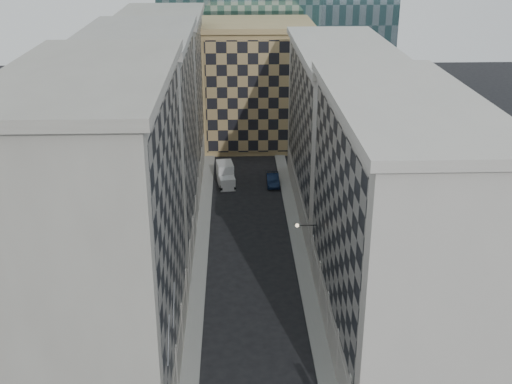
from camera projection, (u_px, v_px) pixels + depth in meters
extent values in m
cube|color=gray|center=(201.00, 255.00, 67.43)|extent=(1.50, 100.00, 0.15)
cube|color=gray|center=(300.00, 253.00, 67.78)|extent=(1.50, 100.00, 0.15)
cube|color=gray|center=(102.00, 241.00, 45.31)|extent=(10.00, 22.00, 23.00)
cube|color=gray|center=(171.00, 221.00, 44.89)|extent=(0.25, 19.36, 18.00)
cube|color=gray|center=(177.00, 355.00, 49.29)|extent=(0.45, 21.12, 3.20)
cube|color=gray|center=(85.00, 75.00, 40.73)|extent=(10.80, 22.80, 0.70)
cylinder|color=gray|center=(172.00, 371.00, 46.52)|extent=(0.90, 0.90, 4.40)
cylinder|color=gray|center=(178.00, 327.00, 51.59)|extent=(0.90, 0.90, 4.40)
cylinder|color=gray|center=(182.00, 291.00, 56.66)|extent=(0.90, 0.90, 4.40)
cube|color=gray|center=(142.00, 148.00, 65.78)|extent=(10.00, 22.00, 22.00)
cube|color=gray|center=(190.00, 133.00, 65.37)|extent=(0.25, 19.36, 17.00)
cube|color=gray|center=(193.00, 229.00, 69.57)|extent=(0.45, 21.12, 3.20)
cube|color=gray|center=(134.00, 35.00, 61.40)|extent=(10.80, 22.80, 0.70)
cylinder|color=gray|center=(186.00, 261.00, 61.73)|extent=(0.90, 0.90, 4.40)
cylinder|color=gray|center=(190.00, 236.00, 66.80)|extent=(0.90, 0.90, 4.40)
cylinder|color=gray|center=(193.00, 214.00, 71.87)|extent=(0.90, 0.90, 4.40)
cylinder|color=gray|center=(195.00, 195.00, 76.94)|extent=(0.90, 0.90, 4.40)
cube|color=gray|center=(164.00, 99.00, 86.26)|extent=(10.00, 22.00, 21.00)
cube|color=gray|center=(199.00, 87.00, 85.84)|extent=(0.25, 19.36, 16.00)
cube|color=gray|center=(201.00, 160.00, 89.85)|extent=(0.45, 21.12, 3.20)
cube|color=gray|center=(159.00, 16.00, 82.07)|extent=(10.80, 22.80, 0.70)
cylinder|color=gray|center=(197.00, 178.00, 82.01)|extent=(0.90, 0.90, 4.40)
cylinder|color=gray|center=(199.00, 163.00, 87.08)|extent=(0.90, 0.90, 4.40)
cylinder|color=gray|center=(201.00, 150.00, 92.15)|extent=(0.90, 0.90, 4.40)
cylinder|color=gray|center=(203.00, 138.00, 97.22)|extent=(0.90, 0.90, 4.40)
cube|color=beige|center=(396.00, 230.00, 50.31)|extent=(10.00, 26.00, 20.00)
cube|color=gray|center=(335.00, 214.00, 49.57)|extent=(0.25, 22.88, 15.00)
cube|color=beige|center=(330.00, 322.00, 53.39)|extent=(0.45, 24.96, 3.20)
cube|color=beige|center=(408.00, 102.00, 46.31)|extent=(10.80, 26.80, 0.70)
cylinder|color=beige|center=(342.00, 354.00, 48.37)|extent=(0.90, 0.90, 4.40)
cylinder|color=beige|center=(332.00, 316.00, 53.17)|extent=(0.90, 0.90, 4.40)
cylinder|color=beige|center=(324.00, 283.00, 57.96)|extent=(0.90, 0.90, 4.40)
cylinder|color=beige|center=(317.00, 256.00, 62.75)|extent=(0.90, 0.90, 4.40)
cube|color=beige|center=(341.00, 133.00, 75.39)|extent=(10.00, 28.00, 19.00)
cube|color=gray|center=(300.00, 121.00, 74.65)|extent=(0.25, 24.64, 14.00)
cube|color=beige|center=(298.00, 195.00, 78.28)|extent=(0.45, 26.88, 3.20)
cube|color=beige|center=(345.00, 49.00, 71.59)|extent=(10.80, 28.80, 0.70)
cube|color=tan|center=(256.00, 86.00, 99.25)|extent=(16.00, 14.00, 18.00)
cube|color=tan|center=(258.00, 98.00, 92.71)|extent=(15.20, 0.25, 16.50)
cube|color=tan|center=(256.00, 24.00, 95.62)|extent=(16.80, 14.80, 0.80)
cube|color=#302A25|center=(242.00, 39.00, 110.16)|extent=(6.00, 6.00, 28.00)
cylinder|color=gray|center=(168.00, 340.00, 40.38)|extent=(0.10, 2.33, 2.33)
cylinder|color=gray|center=(174.00, 305.00, 44.07)|extent=(0.10, 2.33, 2.33)
cylinder|color=black|center=(307.00, 225.00, 59.88)|extent=(1.80, 0.08, 0.08)
sphere|color=#FFE5B2|center=(297.00, 225.00, 59.85)|extent=(0.36, 0.36, 0.36)
cube|color=silver|center=(227.00, 183.00, 84.13)|extent=(2.22, 2.38, 1.61)
cube|color=silver|center=(225.00, 173.00, 86.02)|extent=(2.45, 3.45, 2.77)
cylinder|color=black|center=(221.00, 188.00, 83.50)|extent=(0.37, 0.83, 0.80)
cylinder|color=black|center=(235.00, 187.00, 83.77)|extent=(0.37, 0.83, 0.80)
cylinder|color=black|center=(218.00, 177.00, 87.25)|extent=(0.37, 0.83, 0.80)
cylinder|color=black|center=(231.00, 176.00, 87.51)|extent=(0.37, 0.83, 0.80)
imported|color=#0E1A33|center=(273.00, 179.00, 85.42)|extent=(1.60, 4.58, 1.51)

